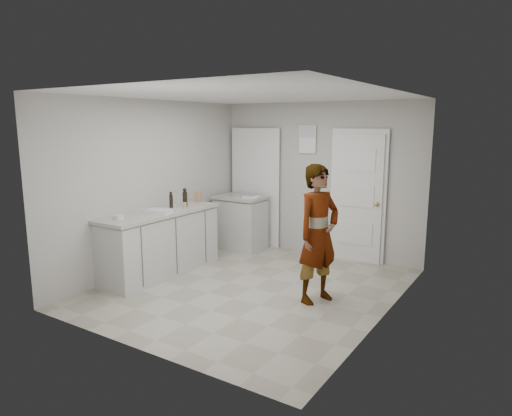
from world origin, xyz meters
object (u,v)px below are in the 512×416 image
Objects in this scene: spice_jar at (185,205)px; person at (318,234)px; oil_cruet_a at (185,198)px; oil_cruet_b at (171,200)px; egg_bowl at (119,217)px; cake_mix_box at (198,197)px; baking_dish at (159,212)px.

person is at bearing -2.54° from spice_jar.
spice_jar is at bearing -51.23° from oil_cruet_a.
egg_bowl is (-0.00, -0.98, -0.09)m from oil_cruet_b.
oil_cruet_a reaches higher than cake_mix_box.
oil_cruet_a is at bearing 105.05° from person.
oil_cruet_b is at bearing -119.46° from oil_cruet_a.
person is 9.59× the size of cake_mix_box.
oil_cruet_b is at bearing 111.21° from baking_dish.
baking_dish is (0.17, -0.43, -0.09)m from oil_cruet_b.
baking_dish is (0.06, -0.62, -0.11)m from oil_cruet_a.
baking_dish is 2.82× the size of egg_bowl.
person is at bearing 10.35° from baking_dish.
person is 6.97× the size of oil_cruet_b.
oil_cruet_a is 1.17× the size of oil_cruet_b.
cake_mix_box is 1.32× the size of egg_bowl.
oil_cruet_a is at bearing 84.64° from egg_bowl.
oil_cruet_a is at bearing 95.59° from baking_dish.
person reaches higher than oil_cruet_b.
oil_cruet_a is 0.22m from oil_cruet_b.
spice_jar is (0.19, -0.52, -0.05)m from cake_mix_box.
spice_jar is at bearing 79.34° from egg_bowl.
cake_mix_box reaches higher than spice_jar.
baking_dish is (-2.24, -0.41, 0.11)m from person.
cake_mix_box is 1.58m from egg_bowl.
egg_bowl is at bearing -95.36° from oil_cruet_a.
spice_jar is 0.35× the size of oil_cruet_b.
oil_cruet_b is at bearing 89.79° from egg_bowl.
cake_mix_box is 2.07× the size of spice_jar.
oil_cruet_b reaches higher than baking_dish.
cake_mix_box is 0.47× the size of baking_dish.
spice_jar is 0.51m from baking_dish.
spice_jar is (-2.21, 0.10, 0.12)m from person.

